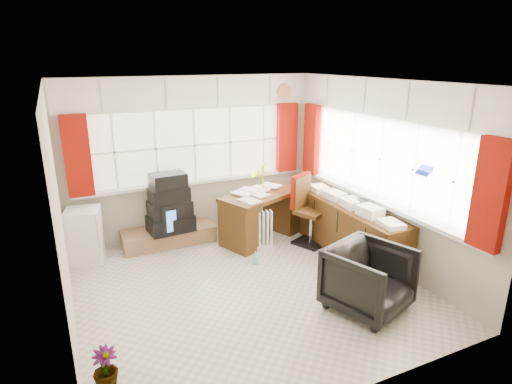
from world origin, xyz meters
TOP-DOWN VIEW (x-y plane):
  - ground at (0.00, 0.00)m, footprint 4.00×4.00m
  - room_walls at (0.00, 0.00)m, footprint 4.00×4.00m
  - window_back at (0.00, 1.94)m, footprint 3.70×0.12m
  - window_right at (1.94, 0.00)m, footprint 0.12×3.70m
  - curtains at (0.92, 0.93)m, footprint 3.83×3.83m
  - overhead_cabinets at (0.98, 0.98)m, footprint 3.98×3.98m
  - desk at (0.82, 1.28)m, footprint 1.46×1.09m
  - desk_lamp at (0.93, 1.45)m, footprint 0.18×0.15m
  - task_chair at (1.39, 0.90)m, footprint 0.60×0.61m
  - office_chair at (1.04, -1.02)m, footprint 1.04×1.06m
  - radiator at (0.61, 0.92)m, footprint 0.43×0.23m
  - credenza at (1.73, 0.20)m, footprint 0.50×2.00m
  - file_tray at (1.85, -0.00)m, footprint 0.37×0.41m
  - tv_bench at (-0.55, 1.72)m, footprint 1.40×0.50m
  - crt_tv at (-0.52, 1.67)m, footprint 0.62×0.59m
  - hifi_stack at (-0.53, 1.61)m, footprint 0.69×0.47m
  - mini_fridge at (-1.75, 1.64)m, footprint 0.53×0.54m
  - spray_bottle_a at (-0.42, 1.59)m, footprint 0.15×0.15m
  - spray_bottle_b at (0.36, 0.53)m, footprint 0.11×0.11m
  - flower_vase at (-1.80, -1.03)m, footprint 0.25×0.25m

SIDE VIEW (x-z plane):
  - ground at x=0.00m, z-range 0.00..0.00m
  - spray_bottle_b at x=0.36m, z-range 0.00..0.19m
  - tv_bench at x=-0.55m, z-range 0.00..0.25m
  - spray_bottle_a at x=-0.42m, z-range 0.00..0.29m
  - flower_vase at x=-1.80m, z-range 0.00..0.39m
  - radiator at x=0.61m, z-range -0.06..0.55m
  - office_chair at x=1.04m, z-range 0.00..0.76m
  - mini_fridge at x=-1.75m, z-range 0.00..0.77m
  - credenza at x=1.73m, z-range -0.03..0.82m
  - desk at x=0.82m, z-range 0.02..0.82m
  - crt_tv at x=-0.52m, z-range 0.25..0.72m
  - task_chair at x=1.39m, z-range 0.03..1.11m
  - hifi_stack at x=-0.53m, z-range 0.21..1.11m
  - file_tray at x=1.85m, z-range 0.75..0.86m
  - window_back at x=0.00m, z-range -0.85..2.75m
  - window_right at x=1.94m, z-range -0.85..2.75m
  - desk_lamp at x=0.93m, z-range 0.84..1.28m
  - curtains at x=0.92m, z-range 0.88..2.03m
  - room_walls at x=0.00m, z-range -0.50..3.50m
  - overhead_cabinets at x=0.98m, z-range 2.01..2.49m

